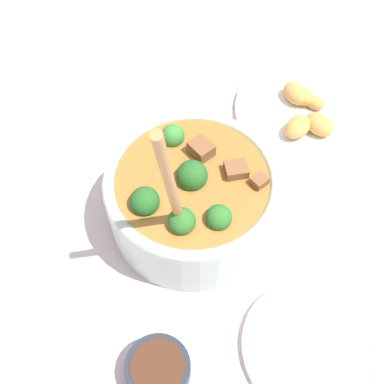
# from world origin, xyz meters

# --- Properties ---
(ground_plane) EXTENTS (4.00, 4.00, 0.00)m
(ground_plane) POSITION_xyz_m (0.00, 0.00, 0.00)
(ground_plane) COLOR silver
(stew_bowl) EXTENTS (0.24, 0.24, 0.33)m
(stew_bowl) POSITION_xyz_m (-0.00, 0.00, 0.06)
(stew_bowl) COLOR #B2C6BC
(stew_bowl) RESTS_ON ground_plane
(condiment_bowl) EXTENTS (0.08, 0.08, 0.04)m
(condiment_bowl) POSITION_xyz_m (-0.22, 0.06, 0.02)
(condiment_bowl) COLOR #232833
(condiment_bowl) RESTS_ON ground_plane
(empty_plate) EXTENTS (0.18, 0.18, 0.02)m
(empty_plate) POSITION_xyz_m (-0.21, -0.14, 0.01)
(empty_plate) COLOR white
(empty_plate) RESTS_ON ground_plane
(food_plate) EXTENTS (0.25, 0.25, 0.04)m
(food_plate) POSITION_xyz_m (0.19, -0.22, 0.01)
(food_plate) COLOR white
(food_plate) RESTS_ON ground_plane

